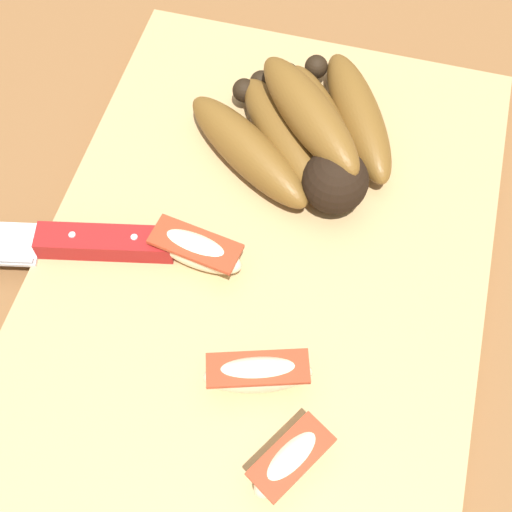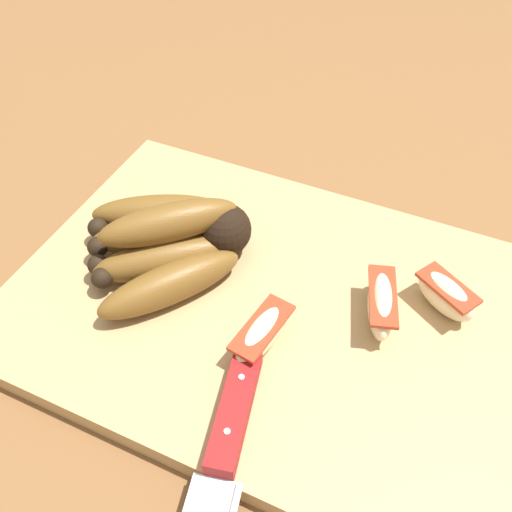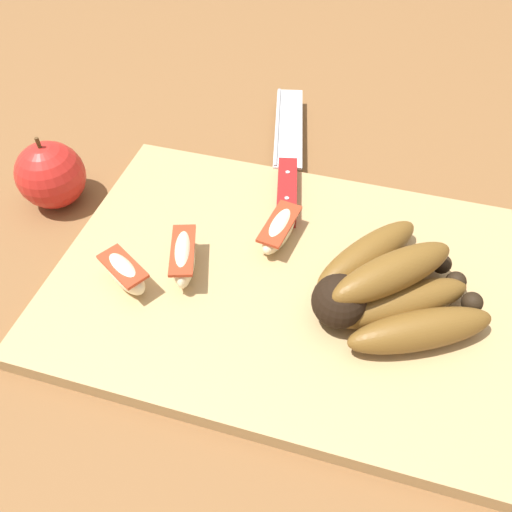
{
  "view_description": "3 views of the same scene",
  "coord_description": "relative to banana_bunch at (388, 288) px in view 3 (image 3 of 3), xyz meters",
  "views": [
    {
      "loc": [
        -0.25,
        -0.08,
        0.47
      ],
      "look_at": [
        -0.02,
        -0.01,
        0.05
      ],
      "focal_mm": 49.42,
      "sensor_mm": 36.0,
      "label": 1
    },
    {
      "loc": [
        -0.12,
        0.28,
        0.42
      ],
      "look_at": [
        0.02,
        -0.04,
        0.04
      ],
      "focal_mm": 39.68,
      "sensor_mm": 36.0,
      "label": 2
    },
    {
      "loc": [
        0.06,
        -0.33,
        0.41
      ],
      "look_at": [
        -0.03,
        -0.02,
        0.04
      ],
      "focal_mm": 35.05,
      "sensor_mm": 36.0,
      "label": 3
    }
  ],
  "objects": [
    {
      "name": "apple_wedge_middle",
      "position": [
        -0.12,
        0.05,
        -0.01
      ],
      "size": [
        0.03,
        0.07,
        0.03
      ],
      "color": "beige",
      "rests_on": "cutting_board"
    },
    {
      "name": "apple_wedge_near",
      "position": [
        -0.24,
        -0.05,
        -0.01
      ],
      "size": [
        0.06,
        0.05,
        0.03
      ],
      "color": "beige",
      "rests_on": "cutting_board"
    },
    {
      "name": "ground_plane",
      "position": [
        -0.1,
        0.02,
        -0.04
      ],
      "size": [
        6.0,
        6.0,
        0.0
      ],
      "primitive_type": "plane",
      "color": "brown"
    },
    {
      "name": "cutting_board",
      "position": [
        -0.1,
        0.01,
        -0.03
      ],
      "size": [
        0.45,
        0.33,
        0.02
      ],
      "primitive_type": "cube",
      "color": "tan",
      "rests_on": "ground_plane"
    },
    {
      "name": "apple_wedge_far",
      "position": [
        -0.2,
        -0.01,
        -0.0
      ],
      "size": [
        0.04,
        0.07,
        0.04
      ],
      "color": "beige",
      "rests_on": "cutting_board"
    },
    {
      "name": "chefs_knife",
      "position": [
        -0.14,
        0.17,
        -0.02
      ],
      "size": [
        0.09,
        0.28,
        0.02
      ],
      "color": "silver",
      "rests_on": "cutting_board"
    },
    {
      "name": "whole_apple",
      "position": [
        -0.39,
        0.06,
        -0.0
      ],
      "size": [
        0.08,
        0.08,
        0.09
      ],
      "color": "red",
      "rests_on": "ground_plane"
    },
    {
      "name": "banana_bunch",
      "position": [
        0.0,
        0.0,
        0.0
      ],
      "size": [
        0.18,
        0.19,
        0.06
      ],
      "color": "black",
      "rests_on": "cutting_board"
    }
  ]
}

